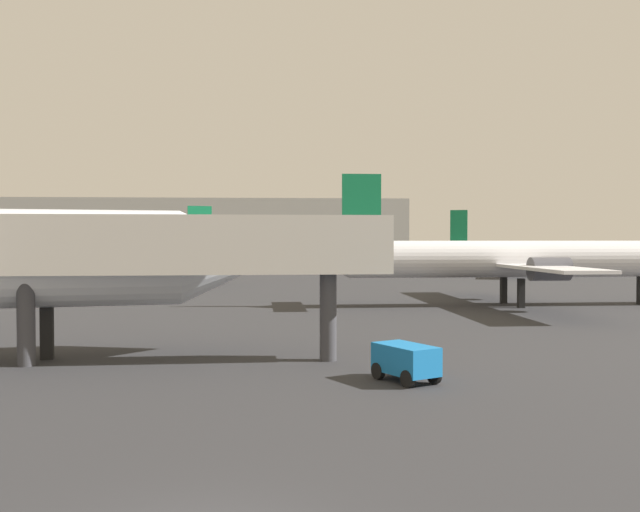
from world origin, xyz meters
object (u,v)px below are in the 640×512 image
(airplane_far_left, at_px, (92,258))
(baggage_cart, at_px, (406,360))
(airplane_on_taxiway, at_px, (525,259))
(airplane_far_right, at_px, (519,255))
(jet_bridge, at_px, (128,248))

(airplane_far_left, relative_size, baggage_cart, 10.95)
(airplane_on_taxiway, bearing_deg, baggage_cart, -119.12)
(airplane_far_left, bearing_deg, airplane_on_taxiway, 133.54)
(airplane_far_left, xyz_separation_m, airplane_far_right, (52.45, 21.15, -0.25))
(airplane_on_taxiway, height_order, airplane_far_left, airplane_on_taxiway)
(airplane_far_left, height_order, airplane_far_right, airplane_far_right)
(airplane_on_taxiway, xyz_separation_m, airplane_far_right, (14.94, 42.49, -0.68))
(airplane_on_taxiway, height_order, airplane_far_right, airplane_on_taxiway)
(airplane_on_taxiway, xyz_separation_m, jet_bridge, (-24.84, -23.00, 1.18))
(airplane_far_left, relative_size, airplane_far_right, 1.26)
(airplane_far_left, height_order, jet_bridge, airplane_far_left)
(airplane_on_taxiway, height_order, baggage_cart, airplane_on_taxiway)
(airplane_far_left, height_order, baggage_cart, airplane_far_left)
(baggage_cart, bearing_deg, jet_bridge, -139.61)
(airplane_on_taxiway, bearing_deg, airplane_far_right, 69.37)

